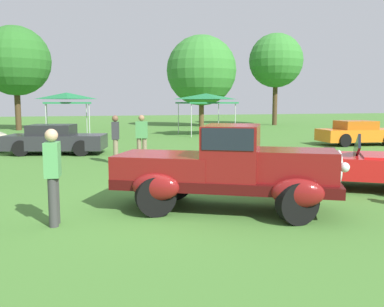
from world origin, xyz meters
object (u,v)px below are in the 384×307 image
Objects in this scene: show_car_charcoal at (55,140)px; spectator_near_truck at (142,137)px; feature_pickup_truck at (227,167)px; spectator_by_row at (116,138)px; canopy_tent_center_field at (67,97)px; show_car_orange at (358,133)px; canopy_tent_right_field at (206,98)px; neighbor_convertible at (351,165)px; spectator_far_side at (53,174)px.

spectator_near_truck reaches higher than show_car_charcoal.
feature_pickup_truck is 7.23m from spectator_by_row.
canopy_tent_center_field reaches higher than spectator_by_row.
spectator_by_row is (-12.44, -2.85, 0.31)m from show_car_orange.
spectator_by_row reaches higher than show_car_orange.
spectator_near_truck is (2.99, -3.40, 0.31)m from show_car_charcoal.
canopy_tent_right_field is at bearing 60.21° from spectator_near_truck.
show_car_charcoal is 1.33× the size of canopy_tent_right_field.
neighbor_convertible is 1.07× the size of show_car_orange.
spectator_near_truck is 0.62× the size of canopy_tent_center_field.
spectator_near_truck is 0.52× the size of canopy_tent_right_field.
show_car_orange is 16.34m from canopy_tent_center_field.
show_car_orange is at bearing 41.77° from feature_pickup_truck.
canopy_tent_right_field reaches higher than spectator_far_side.
spectator_by_row is at bearing 74.45° from spectator_far_side.
feature_pickup_truck reaches higher than show_car_orange.
canopy_tent_center_field is at bearing 179.35° from canopy_tent_right_field.
neighbor_convertible is at bearing 9.41° from spectator_far_side.
feature_pickup_truck is 14.97m from show_car_orange.
canopy_tent_center_field is (-2.32, 11.22, 1.51)m from spectator_near_truck.
spectator_by_row is at bearing -83.15° from canopy_tent_center_field.
canopy_tent_center_field is (-2.65, 18.51, 1.55)m from feature_pickup_truck.
canopy_tent_center_field reaches higher than neighbor_convertible.
spectator_by_row is 11.57m from canopy_tent_center_field.
show_car_orange is 1.50× the size of canopy_tent_center_field.
spectator_by_row and spectator_far_side have the same top height.
spectator_far_side is 18.63m from canopy_tent_center_field.
canopy_tent_center_field is at bearing 85.11° from show_car_charcoal.
spectator_far_side is at bearing -89.77° from show_car_charcoal.
spectator_far_side is at bearing -145.24° from show_car_orange.
spectator_far_side is at bearing -111.89° from spectator_near_truck.
canopy_tent_center_field is (0.67, 7.82, 1.82)m from show_car_charcoal.
canopy_tent_right_field is at bearing 82.57° from neighbor_convertible.
feature_pickup_truck is 1.65× the size of canopy_tent_center_field.
canopy_tent_center_field and canopy_tent_right_field have the same top height.
show_car_orange is 2.41× the size of spectator_by_row.
canopy_tent_center_field reaches higher than spectator_far_side.
canopy_tent_right_field reaches higher than feature_pickup_truck.
show_car_orange is 2.41× the size of spectator_far_side.
canopy_tent_center_field reaches higher than show_car_charcoal.
show_car_charcoal is at bearing 126.60° from neighbor_convertible.
show_car_orange is (11.16, 9.97, -0.27)m from feature_pickup_truck.
feature_pickup_truck is 2.65× the size of spectator_far_side.
spectator_by_row is at bearing 130.20° from neighbor_convertible.
show_car_orange is 17.57m from spectator_far_side.
canopy_tent_center_field is at bearing 88.07° from spectator_far_side.
feature_pickup_truck is 1.03× the size of neighbor_convertible.
spectator_far_side is (-2.95, -7.34, 0.00)m from spectator_near_truck.
spectator_near_truck is 0.97m from spectator_by_row.
neighbor_convertible is 18.63m from canopy_tent_center_field.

